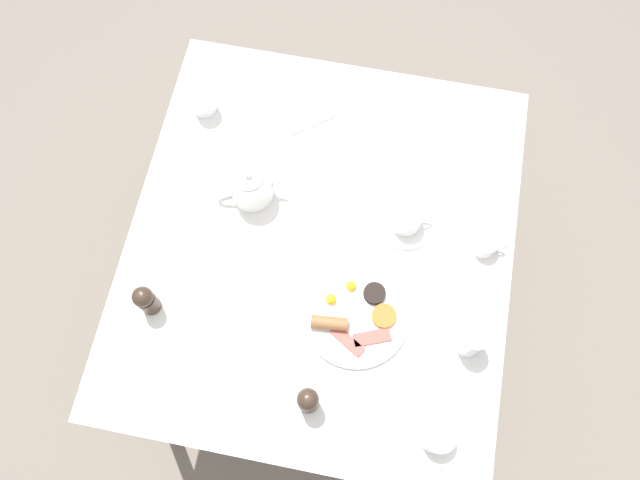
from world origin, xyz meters
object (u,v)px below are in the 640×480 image
object	(u,v)px
teacup_with_saucer_left	(437,436)
water_glass_short	(471,340)
pepper_grinder	(308,401)
salt_grinder	(146,300)
teacup_with_saucer_right	(407,220)
napkin_folded	(300,113)
water_glass_tall	(203,99)
knife_by_plate	(209,330)
creamer_jug	(486,244)
teapot_near	(250,186)
breakfast_plate	(354,314)
fork_by_plate	(430,147)

from	to	relation	value
teacup_with_saucer_left	water_glass_short	bearing A→B (deg)	78.18
pepper_grinder	salt_grinder	distance (m)	0.45
teacup_with_saucer_right	teacup_with_saucer_left	bearing A→B (deg)	-74.20
teacup_with_saucer_left	napkin_folded	distance (m)	0.90
teacup_with_saucer_right	water_glass_tall	xyz separation A→B (m)	(-0.59, 0.23, 0.02)
water_glass_tall	teacup_with_saucer_right	bearing A→B (deg)	-21.60
teacup_with_saucer_right	knife_by_plate	bearing A→B (deg)	-139.52
salt_grinder	napkin_folded	bearing A→B (deg)	67.67
creamer_jug	water_glass_tall	bearing A→B (deg)	161.92
water_glass_tall	salt_grinder	xyz separation A→B (m)	(0.01, -0.56, 0.01)
teapot_near	napkin_folded	size ratio (longest dim) A/B	1.02
breakfast_plate	water_glass_short	distance (m)	0.28
salt_grinder	napkin_folded	size ratio (longest dim) A/B	0.58
water_glass_tall	pepper_grinder	bearing A→B (deg)	-58.87
teacup_with_saucer_left	water_glass_tall	distance (m)	1.04
salt_grinder	creamer_jug	bearing A→B (deg)	21.40
teacup_with_saucer_right	creamer_jug	xyz separation A→B (m)	(0.20, -0.03, -0.00)
teapot_near	pepper_grinder	size ratio (longest dim) A/B	1.75
breakfast_plate	napkin_folded	size ratio (longest dim) A/B	1.38
teacup_with_saucer_right	fork_by_plate	distance (m)	0.23
napkin_folded	teapot_near	bearing A→B (deg)	-105.55
water_glass_tall	creamer_jug	size ratio (longest dim) A/B	1.09
creamer_jug	napkin_folded	bearing A→B (deg)	151.31
creamer_jug	teacup_with_saucer_left	bearing A→B (deg)	-97.35
water_glass_short	pepper_grinder	xyz separation A→B (m)	(-0.34, -0.21, 0.01)
salt_grinder	teacup_with_saucer_left	bearing A→B (deg)	-13.33
teacup_with_saucer_left	salt_grinder	bearing A→B (deg)	166.67
water_glass_tall	napkin_folded	distance (m)	0.26
breakfast_plate	teapot_near	size ratio (longest dim) A/B	1.35
teacup_with_saucer_left	water_glass_short	xyz separation A→B (m)	(0.05, 0.22, 0.02)
teacup_with_saucer_right	fork_by_plate	bearing A→B (deg)	81.78
teacup_with_saucer_left	teacup_with_saucer_right	xyz separation A→B (m)	(-0.14, 0.50, 0.00)
creamer_jug	water_glass_short	bearing A→B (deg)	-93.28
creamer_jug	salt_grinder	size ratio (longest dim) A/B	0.74
salt_grinder	fork_by_plate	xyz separation A→B (m)	(0.61, 0.56, -0.06)
teapot_near	napkin_folded	distance (m)	0.28
teapot_near	napkin_folded	xyz separation A→B (m)	(0.07, 0.26, -0.05)
breakfast_plate	salt_grinder	world-z (taller)	salt_grinder
water_glass_short	salt_grinder	xyz separation A→B (m)	(-0.77, -0.05, 0.01)
creamer_jug	fork_by_plate	distance (m)	0.31
teapot_near	water_glass_tall	size ratio (longest dim) A/B	2.16
teacup_with_saucer_right	salt_grinder	distance (m)	0.67
creamer_jug	pepper_grinder	size ratio (longest dim) A/B	0.74
teapot_near	napkin_folded	world-z (taller)	teapot_near
teacup_with_saucer_right	fork_by_plate	size ratio (longest dim) A/B	1.13
breakfast_plate	teacup_with_saucer_left	size ratio (longest dim) A/B	1.82
salt_grinder	knife_by_plate	xyz separation A→B (m)	(0.15, -0.03, -0.06)
teacup_with_saucer_left	salt_grinder	world-z (taller)	salt_grinder
creamer_jug	knife_by_plate	xyz separation A→B (m)	(-0.63, -0.34, -0.02)
breakfast_plate	teacup_with_saucer_right	world-z (taller)	teacup_with_saucer_right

